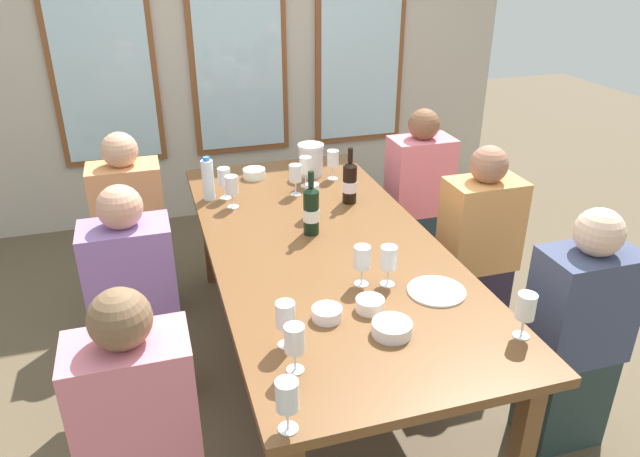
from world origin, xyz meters
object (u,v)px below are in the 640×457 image
object	(u,v)px
wine_glass_9	(526,307)
wine_glass_8	(389,259)
wine_glass_6	(306,167)
seated_person_4	(142,443)
seated_person_2	(132,233)
water_bottle	(208,179)
metal_pitcher	(311,160)
tasting_bowl_1	(370,304)
dining_table	(323,255)
wine_glass_5	(312,194)
seated_person_3	(418,200)
tasting_bowl_0	(254,173)
wine_glass_3	(232,186)
wine_glass_2	(362,258)
seated_person_5	(575,338)
wine_glass_7	(285,316)
seated_person_0	(136,306)
tasting_bowl_3	(392,328)
tasting_bowl_2	(327,313)
wine_glass_10	(224,178)
wine_glass_4	(295,341)
wine_glass_11	(333,160)
wine_glass_0	(295,175)
wine_bottle_0	(350,182)
wine_bottle_1	(311,210)
white_plate_0	(436,291)

from	to	relation	value
wine_glass_9	wine_glass_8	bearing A→B (deg)	124.65
wine_glass_6	seated_person_4	size ratio (longest dim) A/B	0.16
wine_glass_6	seated_person_2	size ratio (longest dim) A/B	0.16
water_bottle	metal_pitcher	bearing A→B (deg)	17.00
metal_pitcher	tasting_bowl_1	world-z (taller)	metal_pitcher
dining_table	wine_glass_5	bearing A→B (deg)	83.14
wine_glass_9	seated_person_3	world-z (taller)	seated_person_3
tasting_bowl_0	wine_glass_8	size ratio (longest dim) A/B	0.76
wine_glass_3	tasting_bowl_1	bearing A→B (deg)	-73.01
wine_glass_6	wine_glass_2	bearing A→B (deg)	-93.73
wine_glass_5	seated_person_5	size ratio (longest dim) A/B	0.16
wine_glass_7	wine_glass_9	size ratio (longest dim) A/B	1.00
wine_glass_2	seated_person_2	size ratio (longest dim) A/B	0.16
wine_glass_9	seated_person_4	bearing A→B (deg)	175.85
seated_person_0	tasting_bowl_3	bearing A→B (deg)	-41.54
tasting_bowl_1	seated_person_0	xyz separation A→B (m)	(-0.88, 0.63, -0.24)
tasting_bowl_2	wine_glass_2	bearing A→B (deg)	42.89
wine_glass_2	wine_glass_3	world-z (taller)	same
tasting_bowl_0	wine_glass_10	bearing A→B (deg)	-128.87
wine_glass_6	wine_glass_9	size ratio (longest dim) A/B	1.00
tasting_bowl_2	seated_person_3	xyz separation A→B (m)	(1.04, 1.37, -0.24)
tasting_bowl_0	wine_glass_4	bearing A→B (deg)	-96.89
dining_table	seated_person_2	bearing A→B (deg)	137.12
tasting_bowl_1	wine_glass_8	distance (m)	0.22
wine_glass_2	wine_glass_5	size ratio (longest dim) A/B	1.00
wine_glass_2	seated_person_5	world-z (taller)	seated_person_5
wine_glass_11	seated_person_2	distance (m)	1.21
wine_glass_0	wine_bottle_0	bearing A→B (deg)	-36.68
wine_glass_5	seated_person_3	bearing A→B (deg)	29.95
wine_glass_4	tasting_bowl_0	bearing A→B (deg)	83.11
metal_pitcher	tasting_bowl_3	size ratio (longest dim) A/B	1.31
wine_glass_5	wine_glass_8	size ratio (longest dim) A/B	1.00
wine_bottle_0	tasting_bowl_2	size ratio (longest dim) A/B	2.66
wine_bottle_1	tasting_bowl_2	world-z (taller)	wine_bottle_1
wine_glass_5	wine_glass_6	size ratio (longest dim) A/B	1.00
tasting_bowl_1	tasting_bowl_3	world-z (taller)	tasting_bowl_1
wine_glass_4	wine_glass_6	size ratio (longest dim) A/B	1.00
white_plate_0	wine_bottle_0	world-z (taller)	wine_bottle_0
dining_table	seated_person_3	distance (m)	1.17
tasting_bowl_3	wine_glass_4	size ratio (longest dim) A/B	0.84
wine_glass_10	white_plate_0	bearing A→B (deg)	-61.15
wine_bottle_0	wine_bottle_1	size ratio (longest dim) A/B	0.96
wine_glass_2	seated_person_2	bearing A→B (deg)	126.86
wine_glass_2	wine_glass_6	size ratio (longest dim) A/B	1.00
wine_glass_11	seated_person_4	size ratio (longest dim) A/B	0.16
wine_glass_0	seated_person_5	bearing A→B (deg)	-57.51
wine_glass_2	seated_person_3	distance (m)	1.48
wine_glass_5	seated_person_4	bearing A→B (deg)	-129.42
white_plate_0	tasting_bowl_0	size ratio (longest dim) A/B	1.77
wine_bottle_0	wine_glass_8	world-z (taller)	wine_bottle_0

